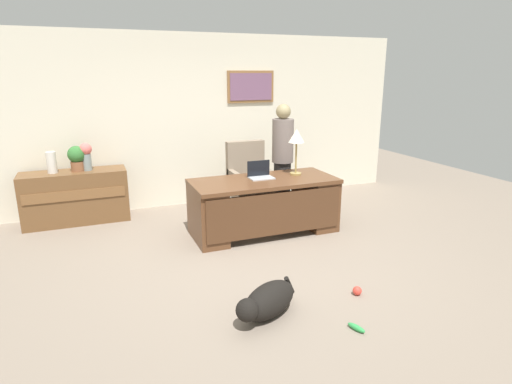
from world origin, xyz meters
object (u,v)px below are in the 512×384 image
(vase_empty, at_px, (51,162))
(armchair, at_px, (249,182))
(dog_lying, at_px, (267,301))
(person_standing, at_px, (283,158))
(credenza, at_px, (76,197))
(dog_toy_ball, at_px, (357,291))
(desk_lamp, at_px, (296,139))
(potted_plant, at_px, (77,157))
(desk, at_px, (265,204))
(laptop, at_px, (260,174))
(dog_toy_bone, at_px, (356,328))
(vase_with_flowers, at_px, (86,155))

(vase_empty, bearing_deg, armchair, -10.47)
(armchair, xyz_separation_m, dog_lying, (-0.92, -2.83, -0.33))
(person_standing, bearing_deg, armchair, 157.62)
(credenza, distance_m, dog_toy_ball, 4.19)
(person_standing, height_order, desk_lamp, person_standing)
(credenza, bearing_deg, potted_plant, 1.11)
(desk, relative_size, laptop, 6.03)
(person_standing, xyz_separation_m, potted_plant, (-2.88, 0.70, 0.09))
(credenza, height_order, dog_toy_bone, credenza)
(credenza, xyz_separation_m, person_standing, (2.95, -0.70, 0.48))
(desk, height_order, vase_with_flowers, vase_with_flowers)
(vase_with_flowers, relative_size, dog_toy_bone, 2.26)
(desk_lamp, distance_m, vase_empty, 3.40)
(dog_lying, relative_size, dog_toy_ball, 7.98)
(laptop, xyz_separation_m, potted_plant, (-2.27, 1.29, 0.15))
(armchair, distance_m, person_standing, 0.63)
(potted_plant, xyz_separation_m, dog_toy_bone, (2.11, -3.82, -0.93))
(person_standing, xyz_separation_m, dog_toy_ball, (-0.41, -2.62, -0.81))
(desk_lamp, relative_size, potted_plant, 1.74)
(armchair, height_order, dog_toy_bone, armchair)
(person_standing, height_order, vase_empty, person_standing)
(person_standing, xyz_separation_m, vase_empty, (-3.21, 0.70, 0.05))
(armchair, relative_size, laptop, 3.42)
(dog_toy_bone, bearing_deg, dog_toy_ball, 54.73)
(vase_with_flowers, relative_size, dog_toy_ball, 4.39)
(desk, relative_size, dog_toy_bone, 11.13)
(person_standing, relative_size, potted_plant, 4.62)
(armchair, distance_m, vase_empty, 2.82)
(credenza, distance_m, dog_lying, 3.69)
(person_standing, relative_size, laptop, 5.20)
(laptop, xyz_separation_m, dog_toy_bone, (-0.16, -2.53, -0.77))
(desk_lamp, height_order, potted_plant, desk_lamp)
(dog_lying, relative_size, potted_plant, 1.98)
(credenza, bearing_deg, dog_lying, -64.87)
(dog_lying, height_order, desk_lamp, desk_lamp)
(person_standing, height_order, laptop, person_standing)
(person_standing, height_order, dog_toy_ball, person_standing)
(armchair, distance_m, dog_lying, 3.00)
(person_standing, relative_size, desk_lamp, 2.65)
(desk, bearing_deg, person_standing, 50.31)
(dog_lying, relative_size, laptop, 2.23)
(dog_lying, distance_m, potted_plant, 3.74)
(desk, xyz_separation_m, dog_toy_bone, (-0.17, -2.40, -0.38))
(laptop, relative_size, desk_lamp, 0.51)
(credenza, relative_size, desk_lamp, 2.28)
(desk, xyz_separation_m, laptop, (-0.01, 0.13, 0.39))
(armchair, relative_size, potted_plant, 3.04)
(credenza, xyz_separation_m, dog_toy_ball, (2.54, -3.31, -0.33))
(potted_plant, relative_size, dog_toy_ball, 4.03)
(desk, relative_size, dog_lying, 2.71)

